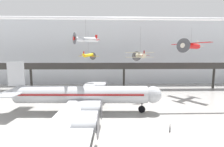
{
  "coord_description": "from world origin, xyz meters",
  "views": [
    {
      "loc": [
        -5.3,
        -19.83,
        10.73
      ],
      "look_at": [
        -4.52,
        8.23,
        7.44
      ],
      "focal_mm": 24.0,
      "sensor_mm": 36.0,
      "label": 1
    }
  ],
  "objects_px": {
    "suspended_plane_red_highwing": "(191,46)",
    "suspended_plane_silver_racer": "(86,40)",
    "info_sign_pedestal": "(170,129)",
    "suspended_plane_cream_biplane": "(140,55)",
    "suspended_plane_yellow_lowwing": "(88,55)",
    "airliner_silver_main": "(82,95)"
  },
  "relations": [
    {
      "from": "suspended_plane_silver_racer",
      "to": "airliner_silver_main",
      "type": "bearing_deg",
      "value": 48.65
    },
    {
      "from": "suspended_plane_silver_racer",
      "to": "suspended_plane_red_highwing",
      "type": "bearing_deg",
      "value": 166.21
    },
    {
      "from": "suspended_plane_cream_biplane",
      "to": "suspended_plane_silver_racer",
      "type": "xyz_separation_m",
      "value": [
        -12.53,
        -6.85,
        3.18
      ]
    },
    {
      "from": "suspended_plane_silver_racer",
      "to": "info_sign_pedestal",
      "type": "height_order",
      "value": "suspended_plane_silver_racer"
    },
    {
      "from": "suspended_plane_yellow_lowwing",
      "to": "suspended_plane_cream_biplane",
      "type": "height_order",
      "value": "suspended_plane_yellow_lowwing"
    },
    {
      "from": "suspended_plane_red_highwing",
      "to": "info_sign_pedestal",
      "type": "bearing_deg",
      "value": 21.84
    },
    {
      "from": "suspended_plane_cream_biplane",
      "to": "info_sign_pedestal",
      "type": "relative_size",
      "value": 6.8
    },
    {
      "from": "suspended_plane_red_highwing",
      "to": "suspended_plane_yellow_lowwing",
      "type": "relative_size",
      "value": 1.09
    },
    {
      "from": "suspended_plane_red_highwing",
      "to": "info_sign_pedestal",
      "type": "xyz_separation_m",
      "value": [
        -12.74,
        -18.76,
        -12.9
      ]
    },
    {
      "from": "airliner_silver_main",
      "to": "suspended_plane_yellow_lowwing",
      "type": "relative_size",
      "value": 4.18
    },
    {
      "from": "suspended_plane_cream_biplane",
      "to": "suspended_plane_yellow_lowwing",
      "type": "bearing_deg",
      "value": 55.48
    },
    {
      "from": "info_sign_pedestal",
      "to": "suspended_plane_red_highwing",
      "type": "bearing_deg",
      "value": 75.49
    },
    {
      "from": "airliner_silver_main",
      "to": "suspended_plane_silver_racer",
      "type": "relative_size",
      "value": 5.76
    },
    {
      "from": "suspended_plane_cream_biplane",
      "to": "suspended_plane_silver_racer",
      "type": "height_order",
      "value": "suspended_plane_silver_racer"
    },
    {
      "from": "suspended_plane_red_highwing",
      "to": "suspended_plane_silver_racer",
      "type": "xyz_separation_m",
      "value": [
        -25.97,
        -7.92,
        0.67
      ]
    },
    {
      "from": "suspended_plane_red_highwing",
      "to": "suspended_plane_silver_racer",
      "type": "relative_size",
      "value": 1.5
    },
    {
      "from": "suspended_plane_yellow_lowwing",
      "to": "suspended_plane_silver_racer",
      "type": "relative_size",
      "value": 1.38
    },
    {
      "from": "suspended_plane_yellow_lowwing",
      "to": "suspended_plane_cream_biplane",
      "type": "relative_size",
      "value": 0.98
    },
    {
      "from": "suspended_plane_red_highwing",
      "to": "airliner_silver_main",
      "type": "bearing_deg",
      "value": -11.41
    },
    {
      "from": "suspended_plane_cream_biplane",
      "to": "suspended_plane_silver_racer",
      "type": "bearing_deg",
      "value": 110.83
    },
    {
      "from": "suspended_plane_red_highwing",
      "to": "info_sign_pedestal",
      "type": "relative_size",
      "value": 7.28
    },
    {
      "from": "suspended_plane_red_highwing",
      "to": "suspended_plane_cream_biplane",
      "type": "bearing_deg",
      "value": -29.46
    }
  ]
}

